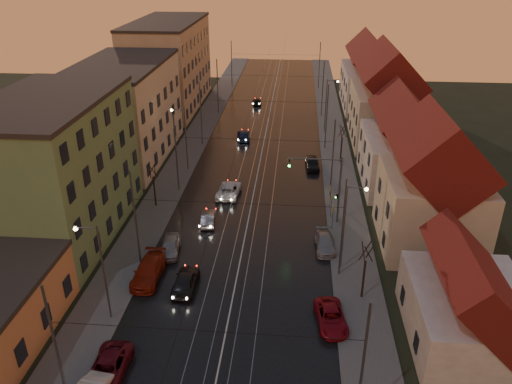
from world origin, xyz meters
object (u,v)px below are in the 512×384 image
(street_lamp_2, at_px, (183,133))
(parked_right_0, at_px, (331,317))
(parked_right_1, at_px, (325,243))
(driving_car_3, at_px, (244,135))
(traffic_light_mast, at_px, (330,181))
(driving_car_0, at_px, (185,281))
(parked_right_2, at_px, (312,163))
(street_lamp_1, at_px, (348,219))
(driving_car_4, at_px, (257,101))
(parked_left_1, at_px, (108,369))
(driving_car_1, at_px, (208,218))
(driving_car_2, at_px, (229,190))
(street_lamp_3, at_px, (328,100))
(street_lamp_0, at_px, (98,264))
(parked_left_2, at_px, (148,271))
(parked_left_3, at_px, (170,246))

(street_lamp_2, relative_size, parked_right_0, 1.81)
(parked_right_0, bearing_deg, parked_right_1, 82.60)
(parked_right_1, bearing_deg, driving_car_3, 107.44)
(traffic_light_mast, relative_size, driving_car_0, 1.62)
(parked_right_2, bearing_deg, street_lamp_1, -87.00)
(driving_car_4, height_order, parked_left_1, parked_left_1)
(driving_car_1, relative_size, parked_left_1, 0.76)
(street_lamp_2, distance_m, parked_right_2, 16.49)
(driving_car_1, relative_size, driving_car_2, 0.75)
(street_lamp_1, distance_m, street_lamp_3, 36.00)
(street_lamp_0, height_order, street_lamp_1, same)
(driving_car_3, relative_size, driving_car_4, 1.23)
(driving_car_3, relative_size, parked_right_0, 1.00)
(street_lamp_1, relative_size, parked_left_1, 1.65)
(street_lamp_0, xyz_separation_m, driving_car_3, (6.07, 39.73, -4.24))
(driving_car_2, relative_size, parked_right_0, 1.12)
(driving_car_3, relative_size, parked_left_2, 0.85)
(driving_car_1, relative_size, driving_car_3, 0.83)
(driving_car_4, relative_size, parked_right_2, 0.88)
(driving_car_3, bearing_deg, street_lamp_0, 73.74)
(driving_car_4, bearing_deg, parked_right_2, 101.88)
(street_lamp_0, distance_m, driving_car_0, 7.76)
(parked_left_3, relative_size, parked_right_1, 0.97)
(traffic_light_mast, height_order, parked_left_1, traffic_light_mast)
(street_lamp_1, bearing_deg, parked_right_1, 116.61)
(traffic_light_mast, relative_size, driving_car_2, 1.46)
(street_lamp_0, bearing_deg, street_lamp_3, 67.52)
(street_lamp_0, relative_size, driving_car_3, 1.81)
(driving_car_2, height_order, parked_left_3, parked_left_3)
(street_lamp_0, height_order, driving_car_1, street_lamp_0)
(street_lamp_1, xyz_separation_m, street_lamp_3, (0.00, 36.00, 0.00))
(street_lamp_0, relative_size, street_lamp_3, 1.00)
(street_lamp_3, height_order, driving_car_0, street_lamp_3)
(street_lamp_0, bearing_deg, driving_car_3, 81.32)
(traffic_light_mast, distance_m, driving_car_3, 26.47)
(street_lamp_2, relative_size, parked_left_1, 1.65)
(driving_car_0, height_order, driving_car_4, driving_car_0)
(parked_left_1, bearing_deg, street_lamp_1, 39.85)
(street_lamp_3, relative_size, parked_right_2, 1.96)
(street_lamp_3, height_order, traffic_light_mast, street_lamp_3)
(driving_car_2, height_order, parked_left_2, parked_left_2)
(driving_car_0, bearing_deg, parked_left_3, -63.42)
(street_lamp_2, height_order, driving_car_2, street_lamp_2)
(street_lamp_3, bearing_deg, traffic_light_mast, -92.27)
(driving_car_4, distance_m, parked_right_0, 57.79)
(street_lamp_2, relative_size, parked_left_3, 1.96)
(parked_right_1, xyz_separation_m, parked_right_2, (-0.82, 18.70, 0.08))
(parked_right_1, bearing_deg, parked_left_1, -133.98)
(street_lamp_2, distance_m, traffic_light_mast, 20.89)
(street_lamp_0, bearing_deg, parked_right_0, 2.56)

